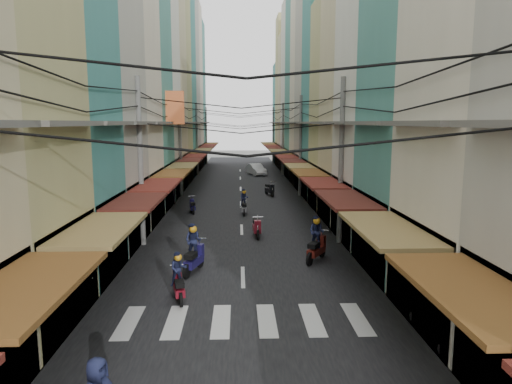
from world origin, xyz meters
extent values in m
plane|color=#62615D|center=(0.00, 0.00, 0.00)|extent=(160.00, 160.00, 0.00)
cube|color=black|center=(0.00, 20.00, 0.01)|extent=(10.00, 80.00, 0.02)
cube|color=slate|center=(-6.50, 20.00, 0.03)|extent=(3.00, 80.00, 0.06)
cube|color=slate|center=(6.50, 20.00, 0.03)|extent=(3.00, 80.00, 0.06)
cube|color=silver|center=(-3.50, -6.00, 0.03)|extent=(0.55, 2.40, 0.01)
cube|color=silver|center=(-2.10, -6.00, 0.03)|extent=(0.55, 2.40, 0.01)
cube|color=silver|center=(-0.70, -6.00, 0.03)|extent=(0.55, 2.40, 0.01)
cube|color=silver|center=(0.70, -6.00, 0.03)|extent=(0.55, 2.40, 0.01)
cube|color=silver|center=(2.10, -6.00, 0.03)|extent=(0.55, 2.40, 0.01)
cube|color=silver|center=(3.50, -6.00, 0.03)|extent=(0.55, 2.40, 0.01)
cube|color=brown|center=(-4.10, -10.98, 3.00)|extent=(1.80, 4.34, 0.12)
cube|color=black|center=(-5.60, -6.27, 1.60)|extent=(1.20, 4.52, 3.20)
cube|color=olive|center=(-4.10, -6.27, 3.00)|extent=(1.80, 4.33, 0.12)
cube|color=#595651|center=(-4.75, -6.27, 6.00)|extent=(0.50, 4.23, 0.15)
cube|color=teal|center=(-8.00, -1.76, 9.62)|extent=(6.00, 4.30, 19.25)
cube|color=black|center=(-5.60, -1.76, 1.60)|extent=(1.20, 4.13, 3.20)
cube|color=#521E17|center=(-4.10, -1.76, 3.00)|extent=(1.80, 3.96, 0.12)
cube|color=#595651|center=(-4.75, -1.76, 6.00)|extent=(0.50, 3.87, 0.15)
cube|color=#ABA89C|center=(-8.00, 2.96, 10.47)|extent=(6.00, 5.14, 20.93)
cube|color=black|center=(-5.60, 2.96, 1.60)|extent=(1.20, 4.94, 3.20)
cube|color=maroon|center=(-4.10, 2.96, 3.00)|extent=(1.80, 4.73, 0.12)
cube|color=#595651|center=(-4.75, 2.96, 6.00)|extent=(0.50, 4.63, 0.15)
cube|color=beige|center=(-8.00, 8.00, 8.72)|extent=(6.00, 4.95, 17.43)
cube|color=black|center=(-5.60, 8.00, 1.60)|extent=(1.20, 4.75, 3.20)
cube|color=brown|center=(-4.10, 8.00, 3.00)|extent=(1.80, 4.56, 0.12)
cube|color=#595651|center=(-4.75, 8.00, 6.00)|extent=(0.50, 4.46, 0.15)
cube|color=teal|center=(-8.00, 12.98, 8.16)|extent=(6.00, 4.99, 16.32)
cube|color=black|center=(-5.60, 12.98, 1.60)|extent=(1.20, 4.80, 3.20)
cube|color=olive|center=(-4.10, 12.98, 3.00)|extent=(1.80, 4.60, 0.12)
cube|color=#595651|center=(-4.75, 12.98, 6.00)|extent=(0.50, 4.50, 0.15)
cube|color=silver|center=(-8.00, 17.80, 11.44)|extent=(6.00, 4.65, 22.87)
cube|color=black|center=(-5.60, 17.80, 1.60)|extent=(1.20, 4.46, 3.20)
cube|color=#521E17|center=(-4.10, 17.80, 3.00)|extent=(1.80, 4.27, 0.12)
cube|color=#595651|center=(-4.75, 17.80, 6.00)|extent=(0.50, 4.18, 0.15)
cube|color=#C9BA8E|center=(-8.00, 22.57, 10.29)|extent=(6.00, 4.89, 20.58)
cube|color=black|center=(-5.60, 22.57, 1.60)|extent=(1.20, 4.70, 3.20)
cube|color=maroon|center=(-4.10, 22.57, 3.00)|extent=(1.80, 4.50, 0.12)
cube|color=#595651|center=(-4.75, 22.57, 6.00)|extent=(0.50, 4.40, 0.15)
cube|color=tan|center=(-8.00, 27.27, 9.22)|extent=(6.00, 4.52, 18.44)
cube|color=black|center=(-5.60, 27.27, 1.60)|extent=(1.20, 4.34, 3.20)
cube|color=brown|center=(-4.10, 27.27, 3.00)|extent=(1.80, 4.16, 0.12)
cube|color=#595651|center=(-4.75, 27.27, 6.00)|extent=(0.50, 4.07, 0.15)
cube|color=teal|center=(-8.00, 32.13, 10.31)|extent=(6.00, 5.20, 20.63)
cube|color=black|center=(-5.60, 32.13, 1.60)|extent=(1.20, 4.99, 3.20)
cube|color=olive|center=(-4.10, 32.13, 3.00)|extent=(1.80, 4.78, 0.12)
cube|color=#595651|center=(-4.75, 32.13, 6.00)|extent=(0.50, 4.68, 0.15)
cube|color=#ABA89C|center=(-8.00, 37.20, 11.85)|extent=(6.00, 4.94, 23.70)
cube|color=black|center=(-5.60, 37.20, 1.60)|extent=(1.20, 4.74, 3.20)
cube|color=#521E17|center=(-4.10, 37.20, 3.00)|extent=(1.80, 4.55, 0.12)
cube|color=#595651|center=(-4.75, 37.20, 6.00)|extent=(0.50, 4.45, 0.15)
cube|color=beige|center=(-8.00, 42.14, 10.56)|extent=(6.00, 4.96, 21.12)
cube|color=black|center=(-5.60, 42.14, 1.60)|extent=(1.20, 4.76, 3.20)
cube|color=maroon|center=(-4.10, 42.14, 3.00)|extent=(1.80, 4.56, 0.12)
cube|color=#595651|center=(-4.75, 42.14, 6.00)|extent=(0.50, 4.46, 0.15)
cube|color=teal|center=(-8.00, 47.14, 9.95)|extent=(6.00, 5.04, 19.90)
cube|color=black|center=(-5.60, 47.14, 1.60)|extent=(1.20, 4.84, 3.20)
cube|color=brown|center=(-4.10, 47.14, 3.00)|extent=(1.80, 4.64, 0.12)
cube|color=#595651|center=(-4.75, 47.14, 6.00)|extent=(0.50, 4.54, 0.15)
cube|color=#602D16|center=(-4.40, 12.00, 7.00)|extent=(1.20, 0.40, 2.20)
cube|color=brown|center=(4.10, -11.40, 3.00)|extent=(1.80, 4.35, 0.12)
cube|color=black|center=(5.60, -6.55, 1.60)|extent=(1.20, 4.78, 3.20)
cube|color=olive|center=(4.10, -6.55, 3.00)|extent=(1.80, 4.58, 0.12)
cube|color=#595651|center=(4.75, -6.55, 6.00)|extent=(0.50, 4.48, 0.15)
cube|color=teal|center=(8.00, -1.55, 7.54)|extent=(6.00, 5.03, 15.08)
cube|color=black|center=(5.60, -1.55, 1.60)|extent=(1.20, 4.83, 3.20)
cube|color=#521E17|center=(4.10, -1.55, 3.00)|extent=(1.80, 4.63, 0.12)
cube|color=#595651|center=(4.75, -1.55, 6.00)|extent=(0.50, 4.53, 0.15)
cube|color=silver|center=(8.00, 3.36, 10.83)|extent=(6.00, 4.79, 21.66)
cube|color=black|center=(5.60, 3.36, 1.60)|extent=(1.20, 4.60, 3.20)
cube|color=maroon|center=(4.10, 3.36, 3.00)|extent=(1.80, 4.41, 0.12)
cube|color=#595651|center=(4.75, 3.36, 6.00)|extent=(0.50, 4.31, 0.15)
cube|color=#C9BA8E|center=(8.00, 8.02, 10.37)|extent=(6.00, 4.52, 20.74)
cube|color=black|center=(5.60, 8.02, 1.60)|extent=(1.20, 4.34, 3.20)
cube|color=brown|center=(4.10, 8.02, 3.00)|extent=(1.80, 4.16, 0.12)
cube|color=#595651|center=(4.75, 8.02, 6.00)|extent=(0.50, 4.07, 0.15)
cube|color=tan|center=(8.00, 12.34, 7.06)|extent=(6.00, 4.12, 14.13)
cube|color=black|center=(5.60, 12.34, 1.60)|extent=(1.20, 3.96, 3.20)
cube|color=olive|center=(4.10, 12.34, 3.00)|extent=(1.80, 3.79, 0.12)
cube|color=#595651|center=(4.75, 12.34, 6.00)|extent=(0.50, 3.71, 0.15)
cube|color=teal|center=(8.00, 16.61, 8.84)|extent=(6.00, 4.40, 17.68)
cube|color=black|center=(5.60, 16.61, 1.60)|extent=(1.20, 4.23, 3.20)
cube|color=#521E17|center=(4.10, 16.61, 3.00)|extent=(1.80, 4.05, 0.12)
cube|color=#595651|center=(4.75, 16.61, 6.00)|extent=(0.50, 3.96, 0.15)
cube|color=#ABA89C|center=(8.00, 21.13, 11.30)|extent=(6.00, 4.64, 22.59)
cube|color=black|center=(5.60, 21.13, 1.60)|extent=(1.20, 4.45, 3.20)
cube|color=maroon|center=(4.10, 21.13, 3.00)|extent=(1.80, 4.26, 0.12)
cube|color=#595651|center=(4.75, 21.13, 6.00)|extent=(0.50, 4.17, 0.15)
cube|color=beige|center=(8.00, 25.45, 10.63)|extent=(6.00, 4.00, 21.25)
cube|color=black|center=(5.60, 25.45, 1.60)|extent=(1.20, 3.84, 3.20)
cube|color=brown|center=(4.10, 25.45, 3.00)|extent=(1.80, 3.68, 0.12)
cube|color=#595651|center=(4.75, 25.45, 6.00)|extent=(0.50, 3.60, 0.15)
cube|color=teal|center=(8.00, 29.95, 11.16)|extent=(6.00, 5.01, 22.33)
cube|color=black|center=(5.60, 29.95, 1.60)|extent=(1.20, 4.81, 3.20)
cube|color=olive|center=(4.10, 29.95, 3.00)|extent=(1.80, 4.61, 0.12)
cube|color=#595651|center=(4.75, 29.95, 6.00)|extent=(0.50, 4.51, 0.15)
cube|color=silver|center=(8.00, 34.96, 9.86)|extent=(6.00, 5.00, 19.71)
cube|color=black|center=(5.60, 34.96, 1.60)|extent=(1.20, 4.80, 3.20)
cube|color=#521E17|center=(4.10, 34.96, 3.00)|extent=(1.80, 4.60, 0.12)
cube|color=#595651|center=(4.75, 34.96, 6.00)|extent=(0.50, 4.50, 0.15)
cube|color=#C9BA8E|center=(8.00, 39.61, 8.43)|extent=(6.00, 4.32, 16.86)
cube|color=black|center=(5.60, 39.61, 1.60)|extent=(1.20, 4.15, 3.20)
cube|color=maroon|center=(4.10, 39.61, 3.00)|extent=(1.80, 3.97, 0.12)
cube|color=#595651|center=(4.75, 39.61, 6.00)|extent=(0.50, 3.89, 0.15)
cube|color=tan|center=(8.00, 43.94, 9.98)|extent=(6.00, 4.33, 19.96)
cube|color=black|center=(5.60, 43.94, 1.60)|extent=(1.20, 4.16, 3.20)
cube|color=brown|center=(4.10, 43.94, 3.00)|extent=(1.80, 3.99, 0.12)
cube|color=#595651|center=(4.75, 43.94, 6.00)|extent=(0.50, 3.90, 0.15)
cube|color=teal|center=(8.00, 48.54, 7.17)|extent=(6.00, 4.88, 14.34)
cube|color=black|center=(5.60, 48.54, 1.60)|extent=(1.20, 4.68, 3.20)
cube|color=olive|center=(4.10, 48.54, 3.00)|extent=(1.80, 4.49, 0.12)
cube|color=#595651|center=(4.75, 48.54, 6.00)|extent=(0.50, 4.39, 0.15)
cylinder|color=slate|center=(-4.90, 3.00, 4.10)|extent=(0.26, 0.26, 8.20)
cylinder|color=slate|center=(4.90, 3.00, 4.10)|extent=(0.26, 0.26, 8.20)
cylinder|color=slate|center=(-4.90, 18.00, 4.10)|extent=(0.26, 0.26, 8.20)
cylinder|color=slate|center=(4.90, 18.00, 4.10)|extent=(0.26, 0.26, 8.20)
cylinder|color=slate|center=(-4.90, 33.00, 4.10)|extent=(0.26, 0.26, 8.20)
cylinder|color=slate|center=(4.90, 33.00, 4.10)|extent=(0.26, 0.26, 8.20)
cylinder|color=slate|center=(-4.90, 48.00, 4.10)|extent=(0.26, 0.26, 8.20)
cylinder|color=slate|center=(4.90, 48.00, 4.10)|extent=(0.26, 0.26, 8.20)
imported|color=silver|center=(1.82, 33.13, 0.00)|extent=(4.84, 3.06, 1.59)
imported|color=black|center=(5.94, 2.66, 0.00)|extent=(1.53, 1.08, 0.99)
cylinder|color=black|center=(-2.21, -3.64, 0.24)|extent=(0.09, 0.49, 0.49)
cylinder|color=black|center=(-2.21, -4.85, 0.24)|extent=(0.09, 0.49, 0.49)
cube|color=maroon|center=(-2.21, -4.24, 0.39)|extent=(0.32, 1.08, 0.26)
cube|color=black|center=(-2.21, -4.48, 0.67)|extent=(0.30, 0.51, 0.17)
cube|color=maroon|center=(-2.21, -3.73, 0.61)|extent=(0.28, 0.26, 0.51)
imported|color=#1D2245|center=(-2.21, -4.24, 0.51)|extent=(0.49, 0.35, 1.24)
sphere|color=orange|center=(-2.21, -4.24, 1.45)|extent=(0.26, 0.26, 0.26)
cylinder|color=black|center=(3.22, 0.69, 0.29)|extent=(0.11, 0.58, 0.58)
cylinder|color=black|center=(3.22, -0.75, 0.29)|extent=(0.11, 0.58, 0.58)
cube|color=maroon|center=(3.22, -0.03, 0.47)|extent=(0.38, 1.28, 0.31)
cube|color=black|center=(3.22, -0.31, 0.80)|extent=(0.36, 0.61, 0.20)
cube|color=maroon|center=(3.22, 0.58, 0.72)|extent=(0.33, 0.31, 0.61)
imported|color=#1D2245|center=(3.22, -0.03, 0.61)|extent=(0.59, 0.42, 1.47)
sphere|color=orange|center=(3.22, -0.03, 1.72)|extent=(0.31, 0.31, 0.31)
cylinder|color=black|center=(0.19, 10.90, 0.24)|extent=(0.09, 0.49, 0.49)
cylinder|color=black|center=(0.19, 9.68, 0.24)|extent=(0.09, 0.49, 0.49)
cube|color=gray|center=(0.19, 10.29, 0.40)|extent=(0.32, 1.08, 0.26)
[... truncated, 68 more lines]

